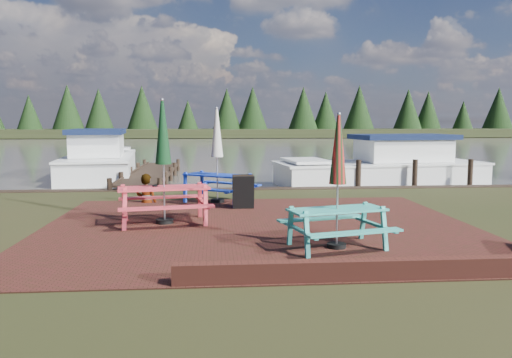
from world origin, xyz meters
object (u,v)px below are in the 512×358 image
object	(u,v)px
chalkboard	(243,192)
boat_near	(384,169)
jetty	(152,173)
picnic_table_red	(164,181)
boat_jetty	(100,162)
picnic_table_teal	(337,202)
picnic_table_blue	(217,170)
person	(146,174)

from	to	relation	value
chalkboard	boat_near	world-z (taller)	boat_near
jetty	boat_near	size ratio (longest dim) A/B	1.13
picnic_table_red	boat_jetty	xyz separation A→B (m)	(-3.82, 11.06, -0.45)
boat_jetty	picnic_table_teal	bearing A→B (deg)	-69.65
jetty	boat_jetty	bearing A→B (deg)	150.43
boat_jetty	boat_near	bearing A→B (deg)	-24.86
chalkboard	boat_jetty	size ratio (longest dim) A/B	0.11
picnic_table_blue	boat_jetty	xyz separation A→B (m)	(-4.98, 8.32, -0.42)
picnic_table_teal	boat_near	bearing A→B (deg)	52.84
jetty	picnic_table_teal	bearing A→B (deg)	-68.83
picnic_table_red	boat_near	distance (m)	10.57
jetty	boat_near	xyz separation A→B (m)	(8.93, -2.25, 0.31)
picnic_table_teal	person	world-z (taller)	picnic_table_teal
picnic_table_red	boat_jetty	bearing A→B (deg)	99.00
jetty	person	xyz separation A→B (m)	(0.72, -6.89, 0.68)
picnic_table_red	person	world-z (taller)	picnic_table_red
picnic_table_teal	person	size ratio (longest dim) A/B	1.47
picnic_table_teal	boat_near	xyz separation A→B (m)	(4.24, 9.86, -0.39)
picnic_table_red	picnic_table_blue	bearing A→B (deg)	57.15
picnic_table_teal	boat_near	distance (m)	10.74
boat_jetty	boat_near	distance (m)	11.82
picnic_table_red	person	xyz separation A→B (m)	(-0.77, 2.85, -0.14)
chalkboard	boat_near	size ratio (longest dim) A/B	0.11
chalkboard	boat_jetty	world-z (taller)	boat_jetty
jetty	boat_jetty	world-z (taller)	boat_jetty
picnic_table_teal	picnic_table_red	xyz separation A→B (m)	(-3.20, 2.37, 0.12)
boat_near	person	distance (m)	9.44
picnic_table_red	boat_jetty	distance (m)	11.71
picnic_table_teal	picnic_table_red	distance (m)	3.99
jetty	boat_near	world-z (taller)	boat_near
boat_jetty	jetty	bearing A→B (deg)	-36.82
person	boat_jetty	bearing A→B (deg)	-54.21
jetty	boat_jetty	size ratio (longest dim) A/B	1.11
picnic_table_blue	boat_near	size ratio (longest dim) A/B	0.32
chalkboard	boat_jetty	distance (m)	10.92
picnic_table_red	person	bearing A→B (deg)	95.08
chalkboard	boat_near	xyz separation A→B (m)	(5.64, 5.78, -0.02)
jetty	person	size ratio (longest dim) A/B	5.74
picnic_table_teal	boat_jetty	distance (m)	15.17
chalkboard	jetty	xyz separation A→B (m)	(-3.29, 8.04, -0.33)
picnic_table_teal	boat_jetty	world-z (taller)	picnic_table_teal
picnic_table_teal	jetty	distance (m)	13.01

